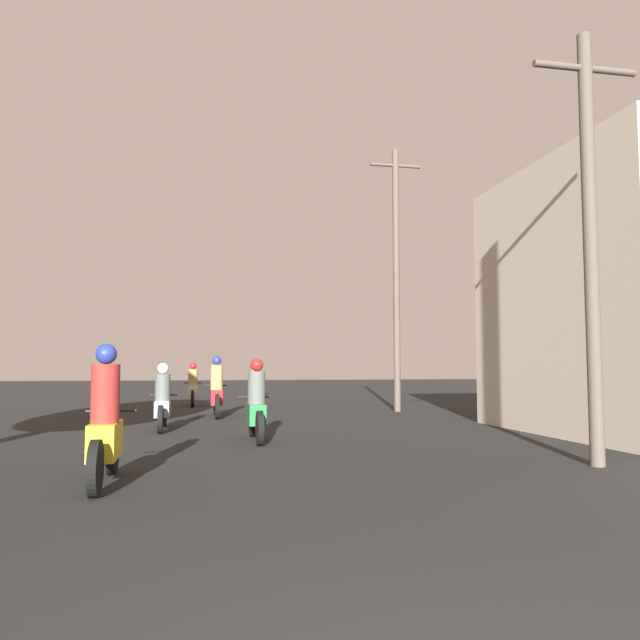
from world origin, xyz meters
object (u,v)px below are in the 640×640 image
at_px(motorcycle_yellow, 105,429).
at_px(motorcycle_silver, 163,403).
at_px(motorcycle_red, 216,393).
at_px(motorcycle_blue, 255,384).
at_px(motorcycle_green, 256,408).
at_px(utility_pole_far, 396,273).
at_px(utility_pole_near, 590,234).
at_px(motorcycle_white, 193,388).

distance_m(motorcycle_yellow, motorcycle_silver, 6.26).
xyz_separation_m(motorcycle_red, motorcycle_blue, (1.95, 9.73, -0.03)).
bearing_deg(motorcycle_green, motorcycle_yellow, -120.12).
xyz_separation_m(motorcycle_red, utility_pole_far, (5.42, 0.95, 3.55)).
bearing_deg(motorcycle_green, motorcycle_red, 93.80).
relative_size(motorcycle_silver, motorcycle_blue, 1.03).
xyz_separation_m(motorcycle_silver, motorcycle_red, (1.24, 3.25, 0.08)).
distance_m(motorcycle_green, utility_pole_far, 8.91).
bearing_deg(utility_pole_near, motorcycle_silver, 134.70).
relative_size(motorcycle_yellow, motorcycle_red, 0.94).
height_order(motorcycle_red, utility_pole_far, utility_pole_far).
distance_m(motorcycle_white, utility_pole_near, 15.50).
bearing_deg(utility_pole_far, motorcycle_blue, 111.57).
height_order(motorcycle_white, motorcycle_blue, motorcycle_blue).
bearing_deg(motorcycle_white, utility_pole_near, -60.11).
bearing_deg(utility_pole_near, motorcycle_red, 117.27).
xyz_separation_m(motorcycle_green, utility_pole_far, (4.87, 6.53, 3.59)).
relative_size(motorcycle_green, motorcycle_silver, 0.98).
bearing_deg(motorcycle_red, utility_pole_near, -56.40).
relative_size(motorcycle_red, motorcycle_white, 1.06).
bearing_deg(utility_pole_far, utility_pole_near, -93.15).
bearing_deg(utility_pole_near, motorcycle_blue, 98.63).
height_order(motorcycle_green, utility_pole_near, utility_pole_near).
xyz_separation_m(motorcycle_red, utility_pole_near, (4.85, -9.40, 2.56)).
distance_m(motorcycle_yellow, motorcycle_white, 14.38).
bearing_deg(motorcycle_blue, motorcycle_green, -102.15).
distance_m(motorcycle_yellow, motorcycle_red, 9.63).
relative_size(motorcycle_yellow, motorcycle_silver, 0.97).
xyz_separation_m(motorcycle_white, utility_pole_far, (6.07, -3.91, 3.60)).
bearing_deg(motorcycle_yellow, motorcycle_white, 81.22).
bearing_deg(motorcycle_red, motorcycle_green, -78.11).
bearing_deg(utility_pole_far, motorcycle_white, 147.23).
relative_size(motorcycle_blue, utility_pole_far, 0.25).
height_order(motorcycle_white, utility_pole_far, utility_pole_far).
bearing_deg(motorcycle_blue, motorcycle_silver, -110.72).
bearing_deg(motorcycle_white, motorcycle_blue, 70.79).
xyz_separation_m(motorcycle_silver, motorcycle_white, (0.59, 8.10, 0.02)).
distance_m(motorcycle_silver, motorcycle_blue, 13.36).
height_order(motorcycle_silver, motorcycle_blue, motorcycle_blue).
xyz_separation_m(motorcycle_white, motorcycle_blue, (2.59, 4.88, 0.02)).
bearing_deg(motorcycle_green, motorcycle_silver, 125.61).
bearing_deg(motorcycle_silver, utility_pole_far, 33.55).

